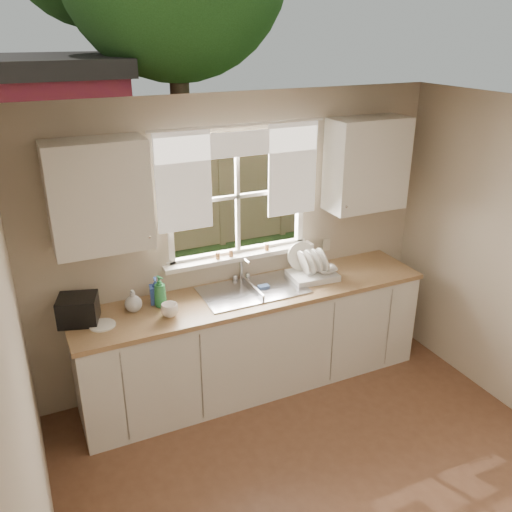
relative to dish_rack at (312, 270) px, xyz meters
name	(u,v)px	position (x,y,z in m)	size (l,w,h in m)	color
room_walls	(389,370)	(-0.57, -1.79, 0.25)	(3.62, 4.02, 2.50)	beige
ceiling	(406,134)	(-0.57, -1.72, 1.51)	(3.60, 4.00, 0.02)	silver
window	(239,216)	(-0.57, 0.28, 0.50)	(1.38, 0.16, 1.06)	white
curtains	(240,165)	(-0.57, 0.23, 0.95)	(1.50, 0.03, 0.81)	white
base_cabinets	(255,341)	(-0.57, -0.04, -0.55)	(3.00, 0.62, 0.87)	white
countertop	(254,294)	(-0.57, -0.04, -0.10)	(3.04, 0.65, 0.04)	#A78153
upper_cabinet_left	(99,196)	(-1.72, 0.10, 0.86)	(0.70, 0.33, 0.80)	white
upper_cabinet_right	(367,164)	(0.58, 0.10, 0.86)	(0.70, 0.33, 0.80)	white
wall_outlet	(326,245)	(0.31, 0.26, 0.09)	(0.08, 0.01, 0.12)	beige
sill_jars	(239,252)	(-0.60, 0.22, 0.19)	(0.50, 0.04, 0.06)	brown
sink	(253,298)	(-0.57, -0.01, -0.15)	(0.88, 0.52, 0.40)	#B7B7BC
dish_rack	(312,270)	(0.00, 0.00, 0.00)	(0.42, 0.33, 0.30)	white
bowl	(326,270)	(0.12, -0.05, 0.00)	(0.19, 0.19, 0.05)	silver
soap_bottle_a	(160,291)	(-1.35, 0.05, 0.05)	(0.10, 0.10, 0.26)	#2A8242
soap_bottle_b	(156,290)	(-1.37, 0.12, 0.03)	(0.10, 0.10, 0.22)	blue
soap_bottle_c	(133,301)	(-1.56, 0.07, 0.01)	(0.14, 0.14, 0.17)	#EAE7C1
saucer	(102,325)	(-1.83, -0.07, -0.07)	(0.20, 0.20, 0.01)	white
cup	(170,310)	(-1.33, -0.14, -0.02)	(0.13, 0.13, 0.10)	white
black_appliance	(78,310)	(-1.97, 0.07, 0.03)	(0.28, 0.24, 0.21)	black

